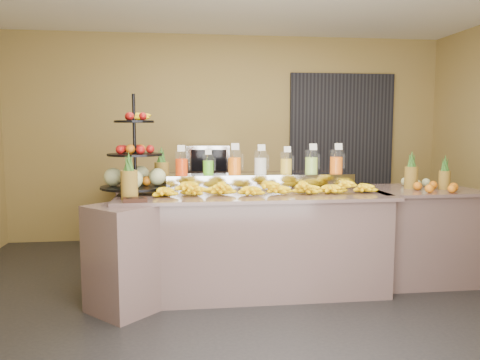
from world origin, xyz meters
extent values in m
plane|color=black|center=(0.00, 0.00, 0.00)|extent=(6.00, 6.00, 0.00)
cube|color=olive|center=(0.00, 2.51, 1.40)|extent=(6.00, 0.02, 2.80)
cube|color=black|center=(1.60, 2.46, 1.20)|extent=(1.50, 0.06, 2.20)
cube|color=gray|center=(0.00, 0.30, 0.45)|extent=(2.40, 0.90, 0.90)
cube|color=gray|center=(0.00, 0.30, 0.92)|extent=(2.50, 1.00, 0.03)
cube|color=gray|center=(-1.15, -0.10, 0.45)|extent=(0.71, 0.71, 0.90)
cube|color=gray|center=(1.70, 0.40, 0.45)|extent=(1.00, 0.80, 0.90)
cube|color=gray|center=(1.70, 0.40, 0.92)|extent=(1.08, 0.88, 0.03)
cube|color=gray|center=(0.00, 2.25, 0.45)|extent=(3.00, 0.50, 0.90)
cube|color=gray|center=(0.00, 2.25, 0.92)|extent=(3.10, 0.55, 0.03)
cube|color=gray|center=(0.12, 0.58, 1.01)|extent=(1.85, 0.30, 0.15)
cylinder|color=silver|center=(-0.66, 0.58, 1.19)|extent=(0.13, 0.13, 0.23)
cylinder|color=#E93400|center=(-0.66, 0.58, 1.16)|extent=(0.12, 0.12, 0.16)
cylinder|color=gray|center=(-0.68, 0.59, 1.25)|extent=(0.01, 0.01, 0.27)
cube|color=white|center=(-0.66, 0.52, 1.34)|extent=(0.07, 0.02, 0.06)
cylinder|color=silver|center=(-0.40, 0.58, 1.18)|extent=(0.11, 0.11, 0.20)
cylinder|color=#50BA18|center=(-0.40, 0.58, 1.15)|extent=(0.10, 0.10, 0.14)
cylinder|color=gray|center=(-0.42, 0.59, 1.22)|extent=(0.01, 0.01, 0.23)
cube|color=white|center=(-0.40, 0.53, 1.31)|extent=(0.06, 0.02, 0.05)
cylinder|color=silver|center=(-0.14, 0.58, 1.20)|extent=(0.13, 0.13, 0.24)
cylinder|color=#FF6C06|center=(-0.14, 0.58, 1.16)|extent=(0.12, 0.12, 0.17)
cylinder|color=gray|center=(-0.16, 0.59, 1.26)|extent=(0.01, 0.01, 0.29)
cube|color=white|center=(-0.14, 0.52, 1.36)|extent=(0.08, 0.02, 0.07)
cylinder|color=silver|center=(0.12, 0.58, 1.20)|extent=(0.13, 0.13, 0.23)
cylinder|color=silver|center=(0.12, 0.58, 1.16)|extent=(0.12, 0.12, 0.16)
cylinder|color=gray|center=(0.10, 0.59, 1.25)|extent=(0.01, 0.01, 0.27)
cube|color=white|center=(0.12, 0.52, 1.34)|extent=(0.07, 0.02, 0.06)
cylinder|color=silver|center=(0.38, 0.58, 1.19)|extent=(0.12, 0.12, 0.22)
cylinder|color=gold|center=(0.38, 0.58, 1.15)|extent=(0.11, 0.11, 0.15)
cylinder|color=gray|center=(0.36, 0.59, 1.24)|extent=(0.01, 0.01, 0.26)
cube|color=white|center=(0.38, 0.53, 1.33)|extent=(0.07, 0.02, 0.06)
cylinder|color=silver|center=(0.64, 0.58, 1.20)|extent=(0.13, 0.13, 0.24)
cylinder|color=#97C848|center=(0.64, 0.58, 1.16)|extent=(0.12, 0.12, 0.16)
cylinder|color=gray|center=(0.62, 0.59, 1.25)|extent=(0.01, 0.01, 0.28)
cube|color=white|center=(0.64, 0.52, 1.35)|extent=(0.08, 0.02, 0.06)
cylinder|color=silver|center=(0.90, 0.58, 1.20)|extent=(0.13, 0.13, 0.24)
cylinder|color=#F46207|center=(0.90, 0.58, 1.16)|extent=(0.12, 0.12, 0.16)
cylinder|color=gray|center=(0.88, 0.59, 1.25)|extent=(0.01, 0.01, 0.28)
cube|color=white|center=(0.90, 0.52, 1.35)|extent=(0.08, 0.02, 0.06)
ellipsoid|color=yellow|center=(-0.82, 0.22, 0.98)|extent=(0.25, 0.19, 0.10)
ellipsoid|color=yellow|center=(-0.56, 0.22, 0.98)|extent=(0.25, 0.19, 0.10)
ellipsoid|color=yellow|center=(-0.30, 0.22, 0.98)|extent=(0.25, 0.19, 0.10)
ellipsoid|color=yellow|center=(-0.04, 0.22, 0.98)|extent=(0.25, 0.19, 0.10)
ellipsoid|color=yellow|center=(0.23, 0.22, 0.98)|extent=(0.25, 0.19, 0.10)
ellipsoid|color=yellow|center=(0.49, 0.22, 0.98)|extent=(0.25, 0.19, 0.10)
ellipsoid|color=yellow|center=(0.75, 0.22, 0.98)|extent=(0.25, 0.19, 0.10)
ellipsoid|color=yellow|center=(1.01, 0.22, 0.98)|extent=(0.25, 0.19, 0.10)
ellipsoid|color=yellow|center=(-0.64, 0.22, 1.06)|extent=(0.21, 0.17, 0.09)
ellipsoid|color=yellow|center=(-0.27, 0.22, 1.06)|extent=(0.21, 0.17, 0.09)
ellipsoid|color=yellow|center=(0.09, 0.22, 1.06)|extent=(0.21, 0.17, 0.09)
ellipsoid|color=yellow|center=(0.46, 0.22, 1.06)|extent=(0.21, 0.17, 0.09)
ellipsoid|color=yellow|center=(0.83, 0.22, 1.06)|extent=(0.21, 0.17, 0.09)
cylinder|color=black|center=(-1.10, 0.46, 1.39)|extent=(0.03, 0.03, 0.92)
cylinder|color=black|center=(-1.10, 0.46, 0.98)|extent=(0.67, 0.67, 0.02)
cylinder|color=black|center=(-1.10, 0.46, 1.29)|extent=(0.53, 0.53, 0.02)
cylinder|color=black|center=(-1.10, 0.46, 1.59)|extent=(0.38, 0.38, 0.02)
sphere|color=#C3CC8C|center=(-0.89, 0.46, 1.08)|extent=(0.17, 0.17, 0.17)
sphere|color=maroon|center=(-0.95, 0.46, 1.34)|extent=(0.08, 0.08, 0.08)
sphere|color=orange|center=(-1.20, 0.46, 1.04)|extent=(0.09, 0.09, 0.09)
cube|color=black|center=(-1.05, -0.11, 0.94)|extent=(0.21, 0.17, 0.03)
cylinder|color=brown|center=(-1.11, 0.04, 1.05)|extent=(0.14, 0.14, 0.24)
cone|color=#1F4617|center=(-1.11, 0.04, 1.25)|extent=(0.07, 0.07, 0.16)
cylinder|color=brown|center=(-0.86, 0.72, 1.06)|extent=(0.14, 0.14, 0.27)
cone|color=#1F4617|center=(-0.86, 0.72, 1.28)|extent=(0.07, 0.07, 0.16)
cylinder|color=brown|center=(1.62, 0.42, 1.04)|extent=(0.12, 0.12, 0.22)
cylinder|color=brown|center=(1.93, 0.33, 1.02)|extent=(0.11, 0.11, 0.18)
ellipsoid|color=orange|center=(1.76, 0.19, 0.97)|extent=(0.33, 0.22, 0.08)
cube|color=gray|center=(-0.32, 2.25, 1.12)|extent=(0.59, 0.43, 0.38)
camera|label=1|loc=(-0.65, -4.00, 1.53)|focal=35.00mm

